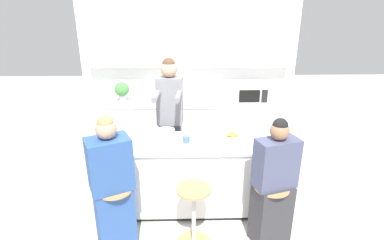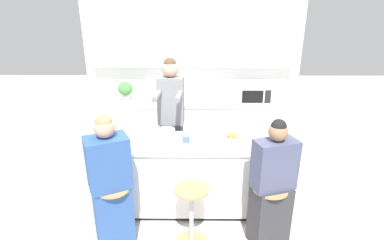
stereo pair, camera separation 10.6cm
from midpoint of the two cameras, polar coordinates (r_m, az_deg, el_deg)
ground_plane at (r=3.94m, az=-0.77°, el=-16.17°), size 16.00×16.00×0.00m
wall_back at (r=5.14m, az=-1.12°, el=11.34°), size 3.64×0.22×2.70m
back_counter at (r=5.11m, az=-1.01°, el=-1.28°), size 3.38×0.69×0.93m
kitchen_island at (r=3.69m, az=-0.81°, el=-10.49°), size 1.95×0.66×0.90m
bar_stool_leftmost at (r=3.32m, az=-14.94°, el=-17.28°), size 0.38×0.38×0.69m
bar_stool_center at (r=3.22m, az=-0.66°, el=-17.84°), size 0.38×0.38×0.69m
bar_stool_rightmost at (r=3.33m, az=13.54°, el=-16.97°), size 0.38×0.38×0.69m
person_cooking at (r=3.97m, az=-4.93°, el=-0.81°), size 0.36×0.58×1.79m
person_wrapped_blanket at (r=3.15m, az=-15.92°, el=-12.23°), size 0.49×0.43×1.45m
person_seated_near at (r=3.19m, az=14.28°, el=-12.72°), size 0.46×0.36×1.40m
cooking_pot at (r=3.57m, az=-5.85°, el=-2.71°), size 0.30×0.21×0.12m
fruit_bowl at (r=3.41m, az=11.14°, el=-4.54°), size 0.24×0.24×0.07m
coffee_cup_near at (r=3.41m, az=-9.78°, el=-4.29°), size 0.12×0.09×0.09m
coffee_cup_far at (r=3.46m, az=-1.98°, el=-3.69°), size 0.11×0.08×0.08m
banana_bunch at (r=3.65m, az=6.74°, el=-2.75°), size 0.18×0.13×0.06m
microwave at (r=4.97m, az=10.44°, el=5.02°), size 0.53×0.35×0.26m
potted_plant at (r=5.02m, az=-13.79°, el=5.57°), size 0.24×0.24×0.32m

